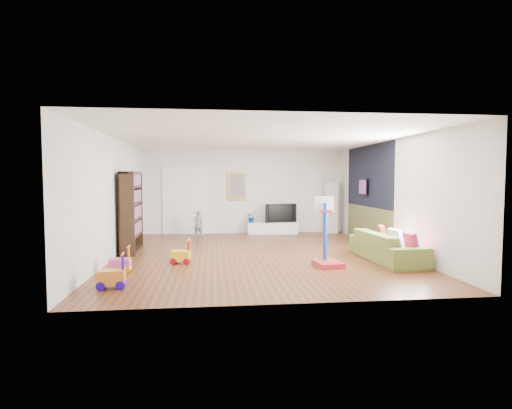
{
  "coord_description": "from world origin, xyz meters",
  "views": [
    {
      "loc": [
        -1.07,
        -9.22,
        1.77
      ],
      "look_at": [
        0.0,
        0.4,
        1.15
      ],
      "focal_mm": 28.0,
      "sensor_mm": 36.0,
      "label": 1
    }
  ],
  "objects": [
    {
      "name": "pillow_center",
      "position": [
        2.91,
        -1.0,
        0.5
      ],
      "size": [
        0.18,
        0.4,
        0.38
      ],
      "primitive_type": "cube",
      "rotation": [
        0.0,
        0.0,
        0.22
      ],
      "color": "white",
      "rests_on": "sofa"
    },
    {
      "name": "navy_accent",
      "position": [
        3.23,
        1.4,
        1.85
      ],
      "size": [
        0.01,
        3.2,
        1.7
      ],
      "primitive_type": "cube",
      "color": "black",
      "rests_on": "wall_right"
    },
    {
      "name": "sofa",
      "position": [
        2.69,
        -1.04,
        0.31
      ],
      "size": [
        0.95,
        2.19,
        0.63
      ],
      "primitive_type": "imported",
      "rotation": [
        0.0,
        0.0,
        1.62
      ],
      "color": "olive",
      "rests_on": "ground"
    },
    {
      "name": "child",
      "position": [
        -1.49,
        3.03,
        0.4
      ],
      "size": [
        0.35,
        0.3,
        0.8
      ],
      "primitive_type": "imported",
      "rotation": [
        0.0,
        0.0,
        3.57
      ],
      "color": "slate",
      "rests_on": "ground"
    },
    {
      "name": "ride_on_yellow",
      "position": [
        -1.72,
        -0.83,
        0.25
      ],
      "size": [
        0.41,
        0.29,
        0.51
      ],
      "primitive_type": "cube",
      "rotation": [
        0.0,
        0.0,
        -0.16
      ],
      "color": "yellow",
      "rests_on": "ground"
    },
    {
      "name": "olive_wainscot",
      "position": [
        3.23,
        1.4,
        0.5
      ],
      "size": [
        0.01,
        3.2,
        1.0
      ],
      "primitive_type": "cube",
      "color": "brown",
      "rests_on": "wall_right"
    },
    {
      "name": "painting_back",
      "position": [
        -0.25,
        3.71,
        1.55
      ],
      "size": [
        0.62,
        0.06,
        0.92
      ],
      "primitive_type": "cube",
      "color": "gold",
      "rests_on": "wall_back"
    },
    {
      "name": "media_console",
      "position": [
        0.87,
        3.46,
        0.19
      ],
      "size": [
        1.62,
        0.47,
        0.37
      ],
      "primitive_type": "cube",
      "rotation": [
        0.0,
        0.0,
        -0.04
      ],
      "color": "white",
      "rests_on": "ground"
    },
    {
      "name": "basketball_hoop",
      "position": [
        1.26,
        -1.47,
        0.71
      ],
      "size": [
        0.57,
        0.66,
        1.43
      ],
      "primitive_type": "cube",
      "rotation": [
        0.0,
        0.0,
        0.15
      ],
      "color": "#B7262D",
      "rests_on": "ground"
    },
    {
      "name": "pillow_right",
      "position": [
        2.86,
        -0.45,
        0.5
      ],
      "size": [
        0.21,
        0.42,
        0.41
      ],
      "primitive_type": "cube",
      "rotation": [
        0.0,
        0.0,
        -0.27
      ],
      "color": "#B53418",
      "rests_on": "sofa"
    },
    {
      "name": "artwork_right",
      "position": [
        3.17,
        1.6,
        1.55
      ],
      "size": [
        0.04,
        0.56,
        0.46
      ],
      "primitive_type": "cube",
      "color": "#7F3F8C",
      "rests_on": "wall_right"
    },
    {
      "name": "ceiling",
      "position": [
        0.0,
        0.0,
        2.7
      ],
      "size": [
        6.5,
        7.5,
        0.0
      ],
      "primitive_type": "cube",
      "color": "white",
      "rests_on": "ground"
    },
    {
      "name": "wall_back",
      "position": [
        0.0,
        3.75,
        1.35
      ],
      "size": [
        6.5,
        0.0,
        2.7
      ],
      "primitive_type": "cube",
      "color": "silver",
      "rests_on": "ground"
    },
    {
      "name": "pillow_left",
      "position": [
        2.9,
        -1.69,
        0.5
      ],
      "size": [
        0.12,
        0.41,
        0.4
      ],
      "primitive_type": "cube",
      "rotation": [
        0.0,
        0.0,
        -0.02
      ],
      "color": "#C31D4E",
      "rests_on": "sofa"
    },
    {
      "name": "floor",
      "position": [
        0.0,
        0.0,
        0.0
      ],
      "size": [
        6.5,
        7.5,
        0.0
      ],
      "primitive_type": "cube",
      "color": "brown",
      "rests_on": "ground"
    },
    {
      "name": "wall_right",
      "position": [
        3.25,
        0.0,
        1.35
      ],
      "size": [
        0.0,
        7.5,
        2.7
      ],
      "primitive_type": "cube",
      "color": "silver",
      "rests_on": "ground"
    },
    {
      "name": "wall_left",
      "position": [
        -3.25,
        0.0,
        1.35
      ],
      "size": [
        0.0,
        7.5,
        2.7
      ],
      "primitive_type": "cube",
      "color": "silver",
      "rests_on": "ground"
    },
    {
      "name": "doorway",
      "position": [
        -1.9,
        3.71,
        1.05
      ],
      "size": [
        1.45,
        0.06,
        2.1
      ],
      "primitive_type": "cube",
      "color": "white",
      "rests_on": "ground"
    },
    {
      "name": "ride_on_orange",
      "position": [
        -2.69,
        -2.64,
        0.28
      ],
      "size": [
        0.44,
        0.29,
        0.56
      ],
      "primitive_type": "cube",
      "rotation": [
        0.0,
        0.0,
        0.07
      ],
      "color": "orange",
      "rests_on": "ground"
    },
    {
      "name": "wall_front",
      "position": [
        0.0,
        -3.75,
        1.35
      ],
      "size": [
        6.5,
        0.0,
        2.7
      ],
      "primitive_type": "cube",
      "color": "white",
      "rests_on": "ground"
    },
    {
      "name": "bookshelf",
      "position": [
        -3.01,
        0.69,
        0.97
      ],
      "size": [
        0.38,
        1.34,
        1.94
      ],
      "primitive_type": "cube",
      "rotation": [
        0.0,
        0.0,
        0.03
      ],
      "color": "#322015",
      "rests_on": "ground"
    },
    {
      "name": "vase_plant",
      "position": [
        0.2,
        3.48,
        0.55
      ],
      "size": [
        0.38,
        0.34,
        0.36
      ],
      "primitive_type": "imported",
      "rotation": [
        0.0,
        0.0,
        0.21
      ],
      "color": "navy",
      "rests_on": "media_console"
    },
    {
      "name": "ride_on_pink",
      "position": [
        -2.81,
        -1.51,
        0.25
      ],
      "size": [
        0.38,
        0.24,
        0.5
      ],
      "primitive_type": "cube",
      "rotation": [
        0.0,
        0.0,
        -0.02
      ],
      "color": "#D6579B",
      "rests_on": "ground"
    },
    {
      "name": "tall_cabinet",
      "position": [
        2.81,
        3.49,
        0.85
      ],
      "size": [
        0.41,
        0.41,
        1.7
      ],
      "primitive_type": "cube",
      "rotation": [
        0.0,
        0.0,
        -0.04
      ],
      "color": "silver",
      "rests_on": "ground"
    },
    {
      "name": "tv",
      "position": [
        1.12,
        3.45,
        0.68
      ],
      "size": [
        1.06,
        0.32,
        0.6
      ],
      "primitive_type": "imported",
      "rotation": [
        0.0,
        0.0,
        0.18
      ],
      "color": "black",
      "rests_on": "media_console"
    }
  ]
}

